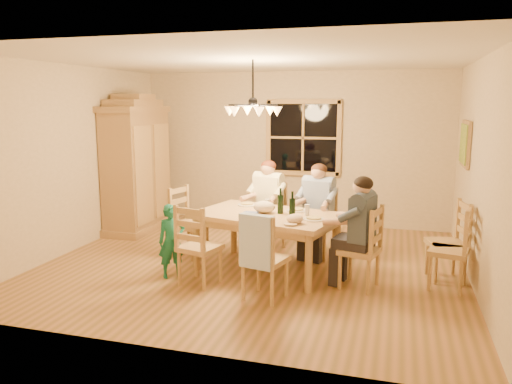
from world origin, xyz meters
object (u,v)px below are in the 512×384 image
(chair_far_left, at_px, (268,229))
(chair_near_right, at_px, (265,272))
(adult_plaid_man, at_px, (318,199))
(adult_slate_man, at_px, (361,218))
(wine_bottle_a, at_px, (280,201))
(adult_woman, at_px, (268,194))
(child, at_px, (172,241))
(chair_far_right, at_px, (317,236))
(chair_spare_back, at_px, (448,264))
(chair_end_left, at_px, (190,235))
(wine_bottle_b, at_px, (292,205))
(chandelier, at_px, (253,109))
(dining_table, at_px, (267,221))
(armoire, at_px, (137,169))
(chair_spare_front, at_px, (445,256))
(chair_end_right, at_px, (359,263))
(chair_near_left, at_px, (200,260))

(chair_far_left, xyz_separation_m, chair_near_right, (0.46, -1.86, 0.00))
(chair_far_left, height_order, adult_plaid_man, adult_plaid_man)
(adult_slate_man, relative_size, wine_bottle_a, 2.65)
(adult_woman, distance_m, child, 1.77)
(chair_far_right, height_order, chair_spare_back, same)
(adult_plaid_man, relative_size, child, 0.94)
(adult_woman, distance_m, adult_plaid_man, 0.80)
(chair_end_left, distance_m, adult_woman, 1.28)
(adult_woman, height_order, wine_bottle_b, adult_woman)
(wine_bottle_a, distance_m, chair_spare_back, 2.13)
(chandelier, distance_m, dining_table, 1.45)
(adult_woman, bearing_deg, armoire, 2.05)
(wine_bottle_a, xyz_separation_m, wine_bottle_b, (0.20, -0.20, 0.00))
(armoire, xyz_separation_m, chair_spare_front, (4.87, -1.18, -0.75))
(adult_plaid_man, height_order, chair_spare_front, adult_plaid_man)
(chandelier, bearing_deg, wine_bottle_a, -20.34)
(chair_end_left, xyz_separation_m, chair_end_right, (2.42, -0.61, 0.00))
(adult_slate_man, bearing_deg, chair_near_left, 116.57)
(chair_near_left, distance_m, chair_end_right, 1.89)
(chair_far_right, xyz_separation_m, adult_plaid_man, (0.00, 0.00, 0.54))
(chair_end_left, bearing_deg, adult_plaid_man, 117.98)
(chair_far_left, xyz_separation_m, chair_spare_front, (2.44, -0.66, 0.00))
(wine_bottle_b, relative_size, chair_spare_front, 0.33)
(chair_near_right, height_order, wine_bottle_a, wine_bottle_a)
(chair_end_right, distance_m, wine_bottle_a, 1.26)
(chair_end_left, relative_size, chair_spare_front, 1.00)
(chair_end_left, bearing_deg, chair_near_right, 63.43)
(chair_near_left, xyz_separation_m, chair_spare_front, (2.85, 0.98, 0.00))
(chandelier, bearing_deg, adult_plaid_man, 34.84)
(chair_near_right, bearing_deg, adult_woman, 117.90)
(chair_far_right, relative_size, wine_bottle_a, 3.00)
(chair_end_right, relative_size, wine_bottle_a, 3.00)
(adult_plaid_man, height_order, wine_bottle_b, adult_plaid_man)
(chair_end_right, bearing_deg, chair_far_right, 46.64)
(adult_woman, distance_m, wine_bottle_a, 0.98)
(adult_woman, height_order, chair_spare_back, adult_woman)
(dining_table, xyz_separation_m, adult_woman, (-0.23, 0.93, 0.18))
(dining_table, height_order, chair_end_right, chair_end_right)
(chair_far_left, xyz_separation_m, adult_plaid_man, (0.77, -0.19, 0.54))
(chair_far_left, bearing_deg, dining_table, 117.90)
(chair_end_left, distance_m, wine_bottle_b, 1.76)
(chandelier, distance_m, chair_far_right, 2.02)
(chair_end_left, height_order, child, chair_end_left)
(adult_slate_man, bearing_deg, child, 110.96)
(chair_near_left, height_order, adult_woman, adult_woman)
(chair_far_left, height_order, wine_bottle_b, wine_bottle_b)
(dining_table, height_order, chair_near_right, chair_near_right)
(chair_far_left, height_order, adult_woman, adult_woman)
(chair_near_right, bearing_deg, adult_slate_man, 46.74)
(adult_woman, bearing_deg, wine_bottle_b, 132.64)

